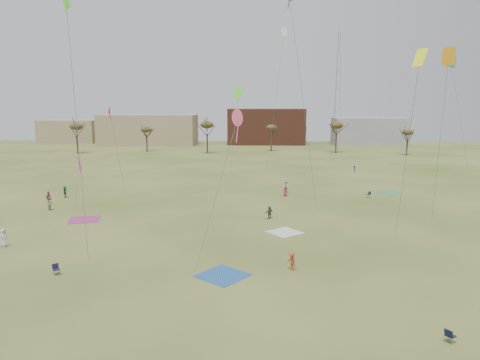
{
  "coord_description": "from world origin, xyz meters",
  "views": [
    {
      "loc": [
        1.76,
        -34.65,
        13.5
      ],
      "look_at": [
        0.0,
        12.0,
        5.5
      ],
      "focal_mm": 33.1,
      "sensor_mm": 36.0,
      "label": 1
    }
  ],
  "objects_px": {
    "camp_chair_left": "(56,272)",
    "radio_tower": "(337,88)",
    "camp_chair_center": "(450,338)",
    "flyer_near_left": "(4,238)",
    "camp_chair_right": "(368,196)"
  },
  "relations": [
    {
      "from": "camp_chair_left",
      "to": "radio_tower",
      "type": "bearing_deg",
      "value": 30.04
    },
    {
      "from": "camp_chair_center",
      "to": "radio_tower",
      "type": "height_order",
      "value": "radio_tower"
    },
    {
      "from": "camp_chair_center",
      "to": "camp_chair_right",
      "type": "distance_m",
      "value": 40.77
    },
    {
      "from": "flyer_near_left",
      "to": "camp_chair_center",
      "type": "distance_m",
      "value": 38.77
    },
    {
      "from": "camp_chair_center",
      "to": "camp_chair_left",
      "type": "bearing_deg",
      "value": 34.21
    },
    {
      "from": "flyer_near_left",
      "to": "radio_tower",
      "type": "bearing_deg",
      "value": 1.43
    },
    {
      "from": "flyer_near_left",
      "to": "camp_chair_left",
      "type": "bearing_deg",
      "value": -104.43
    },
    {
      "from": "camp_chair_left",
      "to": "camp_chair_center",
      "type": "xyz_separation_m",
      "value": [
        27.17,
        -9.26,
        0.0
      ]
    },
    {
      "from": "camp_chair_center",
      "to": "radio_tower",
      "type": "xyz_separation_m",
      "value": [
        17.08,
        135.78,
        18.95
      ]
    },
    {
      "from": "flyer_near_left",
      "to": "camp_chair_left",
      "type": "distance_m",
      "value": 10.58
    },
    {
      "from": "camp_chair_left",
      "to": "flyer_near_left",
      "type": "bearing_deg",
      "value": 99.82
    },
    {
      "from": "flyer_near_left",
      "to": "camp_chair_center",
      "type": "xyz_separation_m",
      "value": [
        35.32,
        -15.98,
        -0.63
      ]
    },
    {
      "from": "flyer_near_left",
      "to": "camp_chair_left",
      "type": "relative_size",
      "value": 2.04
    },
    {
      "from": "camp_chair_center",
      "to": "camp_chair_right",
      "type": "height_order",
      "value": "same"
    },
    {
      "from": "camp_chair_left",
      "to": "camp_chair_right",
      "type": "height_order",
      "value": "same"
    }
  ]
}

